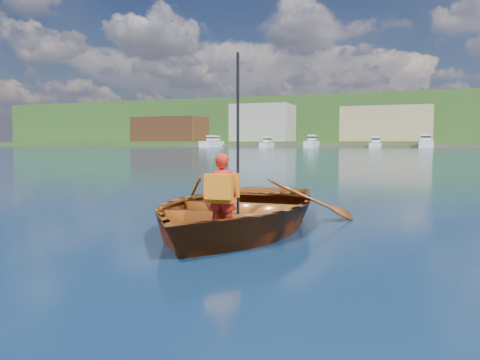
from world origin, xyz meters
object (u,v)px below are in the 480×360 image
at_px(marina_yachts, 438,143).
at_px(dock, 413,146).
at_px(rowboat, 235,209).
at_px(child_paddler, 223,192).

bearing_deg(marina_yachts, dock, 145.96).
bearing_deg(dock, marina_yachts, -34.04).
distance_m(rowboat, marina_yachts, 144.10).
relative_size(rowboat, child_paddler, 1.97).
height_order(dock, marina_yachts, marina_yachts).
distance_m(rowboat, child_paddler, 0.97).
relative_size(child_paddler, dock, 0.01).
bearing_deg(rowboat, marina_yachts, 86.13).
height_order(child_paddler, marina_yachts, marina_yachts).
relative_size(rowboat, dock, 0.03).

